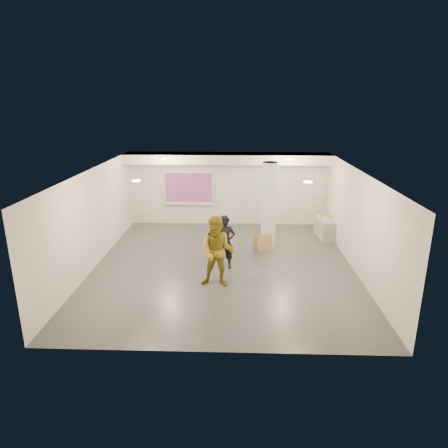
{
  "coord_description": "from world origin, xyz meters",
  "views": [
    {
      "loc": [
        0.42,
        -11.56,
        4.96
      ],
      "look_at": [
        0.0,
        0.4,
        1.25
      ],
      "focal_mm": 32.0,
      "sensor_mm": 36.0,
      "label": 1
    }
  ],
  "objects_px": {
    "column": "(269,206)",
    "credenza": "(325,228)",
    "woman": "(225,242)",
    "man": "(217,252)",
    "projection_screen": "(189,188)"
  },
  "relations": [
    {
      "from": "credenza",
      "to": "woman",
      "type": "height_order",
      "value": "woman"
    },
    {
      "from": "column",
      "to": "credenza",
      "type": "distance_m",
      "value": 2.71
    },
    {
      "from": "column",
      "to": "projection_screen",
      "type": "height_order",
      "value": "column"
    },
    {
      "from": "credenza",
      "to": "man",
      "type": "relative_size",
      "value": 0.61
    },
    {
      "from": "column",
      "to": "woman",
      "type": "bearing_deg",
      "value": -126.74
    },
    {
      "from": "projection_screen",
      "to": "column",
      "type": "bearing_deg",
      "value": -40.56
    },
    {
      "from": "column",
      "to": "credenza",
      "type": "height_order",
      "value": "column"
    },
    {
      "from": "credenza",
      "to": "man",
      "type": "distance_m",
      "value": 5.76
    },
    {
      "from": "credenza",
      "to": "man",
      "type": "height_order",
      "value": "man"
    },
    {
      "from": "woman",
      "to": "man",
      "type": "bearing_deg",
      "value": -95.83
    },
    {
      "from": "credenza",
      "to": "man",
      "type": "bearing_deg",
      "value": -137.68
    },
    {
      "from": "credenza",
      "to": "man",
      "type": "xyz_separation_m",
      "value": [
        -3.84,
        -4.25,
        0.64
      ]
    },
    {
      "from": "credenza",
      "to": "woman",
      "type": "bearing_deg",
      "value": -146.28
    },
    {
      "from": "credenza",
      "to": "projection_screen",
      "type": "bearing_deg",
      "value": 157.79
    },
    {
      "from": "projection_screen",
      "to": "man",
      "type": "height_order",
      "value": "projection_screen"
    }
  ]
}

